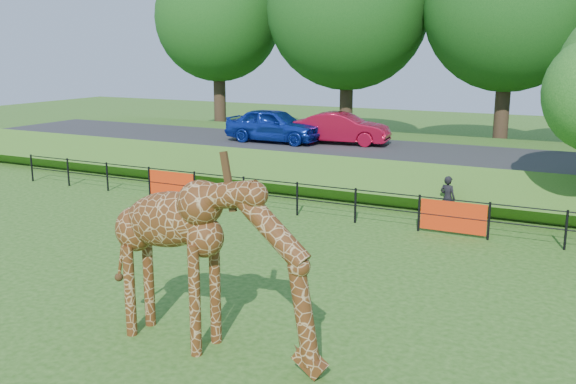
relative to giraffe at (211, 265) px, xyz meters
name	(u,v)px	position (x,y,z in m)	size (l,w,h in m)	color
ground	(210,317)	(-0.85, 1.20, -1.61)	(90.00, 90.00, 0.00)	#275515
giraffe	(211,265)	(0.00, 0.00, 0.00)	(4.50, 0.83, 3.22)	#572D12
perimeter_fence	(355,206)	(-0.85, 9.20, -1.06)	(28.07, 0.10, 1.10)	black
embankment	(422,164)	(-0.85, 16.70, -0.96)	(40.00, 9.00, 1.30)	#275515
road	(412,152)	(-0.85, 15.20, -0.25)	(40.00, 5.00, 0.12)	#2B2B2E
car_blue	(274,125)	(-6.71, 14.82, 0.52)	(1.67, 4.16, 1.42)	#1636B3
car_red	(342,128)	(-3.99, 15.66, 0.45)	(1.36, 3.90, 1.28)	#A80C28
visitor	(447,198)	(1.60, 10.78, -0.90)	(0.52, 0.34, 1.42)	black
bg_tree_line	(507,6)	(1.04, 23.20, 5.58)	(37.30, 8.80, 11.82)	#2F2315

